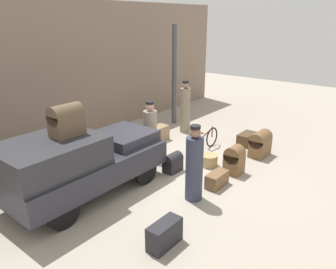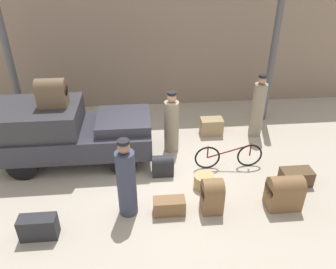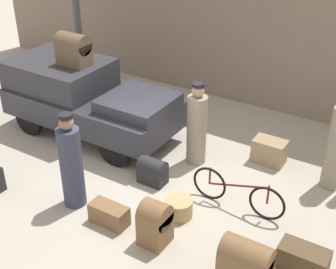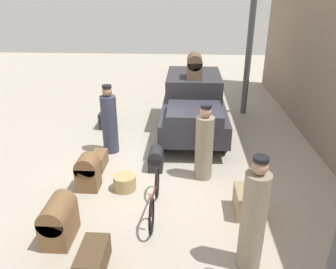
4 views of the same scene
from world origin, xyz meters
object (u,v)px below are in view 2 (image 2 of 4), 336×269
at_px(trunk_barrel_dark, 163,165).
at_px(porter_lifting_near_truck, 172,125).
at_px(truck, 67,130).
at_px(trunk_umber_medium, 211,126).
at_px(trunk_wicker_pale, 212,195).
at_px(suitcase_tan_flat, 39,227).
at_px(porter_standing_middle, 126,181).
at_px(suitcase_black_upright, 169,206).
at_px(conductor_in_dark_uniform, 258,108).
at_px(suitcase_small_leather, 285,192).
at_px(trunk_large_brown, 296,177).
at_px(trunk_on_truck_roof, 52,92).
at_px(bicycle, 229,156).
at_px(wicker_basket, 204,181).

bearing_deg(trunk_barrel_dark, porter_lifting_near_truck, 73.32).
relative_size(truck, trunk_umber_medium, 5.94).
bearing_deg(truck, trunk_wicker_pale, -34.16).
relative_size(trunk_wicker_pale, suitcase_tan_flat, 1.09).
xyz_separation_m(porter_standing_middle, trunk_wicker_pale, (1.76, -0.09, -0.41)).
bearing_deg(suitcase_black_upright, trunk_wicker_pale, 1.17).
distance_m(conductor_in_dark_uniform, suitcase_black_upright, 4.22).
height_order(suitcase_tan_flat, trunk_barrel_dark, trunk_barrel_dark).
bearing_deg(suitcase_small_leather, trunk_large_brown, 49.59).
distance_m(porter_standing_middle, trunk_large_brown, 4.02).
xyz_separation_m(truck, trunk_wicker_pale, (3.28, -2.23, -0.47)).
distance_m(truck, porter_standing_middle, 2.62).
distance_m(trunk_large_brown, suitcase_black_upright, 3.15).
bearing_deg(conductor_in_dark_uniform, trunk_on_truck_roof, -171.67).
distance_m(conductor_in_dark_uniform, suitcase_tan_flat, 6.44).
relative_size(bicycle, trunk_barrel_dark, 3.31).
distance_m(truck, trunk_large_brown, 5.70).
xyz_separation_m(truck, porter_standing_middle, (1.52, -2.13, -0.05)).
distance_m(porter_lifting_near_truck, suitcase_small_leather, 3.31).
relative_size(trunk_barrel_dark, trunk_on_truck_roof, 0.76).
bearing_deg(trunk_on_truck_roof, porter_standing_middle, -51.11).
xyz_separation_m(truck, conductor_in_dark_uniform, (5.22, 0.79, -0.00)).
height_order(truck, trunk_wicker_pale, truck).
bearing_deg(trunk_wicker_pale, porter_standing_middle, 176.95).
distance_m(wicker_basket, suitcase_small_leather, 1.78).
relative_size(bicycle, porter_standing_middle, 0.97).
relative_size(porter_lifting_near_truck, suitcase_small_leather, 2.23).
relative_size(bicycle, trunk_large_brown, 2.37).
bearing_deg(bicycle, conductor_in_dark_uniform, 52.23).
height_order(wicker_basket, porter_lifting_near_truck, porter_lifting_near_truck).
bearing_deg(trunk_on_truck_roof, wicker_basket, -22.89).
xyz_separation_m(suitcase_tan_flat, suitcase_black_upright, (2.56, 0.42, -0.07)).
relative_size(conductor_in_dark_uniform, suitcase_small_leather, 2.43).
bearing_deg(trunk_umber_medium, wicker_basket, -105.63).
distance_m(wicker_basket, porter_standing_middle, 1.98).
xyz_separation_m(porter_standing_middle, trunk_on_truck_roof, (-1.72, 2.13, 1.09)).
height_order(suitcase_small_leather, trunk_umber_medium, suitcase_small_leather).
distance_m(bicycle, porter_lifting_near_truck, 1.71).
xyz_separation_m(conductor_in_dark_uniform, porter_lifting_near_truck, (-2.55, -0.59, -0.08)).
xyz_separation_m(wicker_basket, conductor_in_dark_uniform, (1.95, 2.26, 0.70)).
height_order(suitcase_small_leather, trunk_large_brown, suitcase_small_leather).
bearing_deg(suitcase_black_upright, trunk_barrel_dark, 91.35).
distance_m(bicycle, conductor_in_dark_uniform, 2.03).
height_order(porter_lifting_near_truck, trunk_wicker_pale, porter_lifting_near_truck).
bearing_deg(conductor_in_dark_uniform, trunk_barrel_dark, -149.66).
relative_size(trunk_large_brown, trunk_on_truck_roof, 1.06).
bearing_deg(trunk_umber_medium, conductor_in_dark_uniform, -7.00).
bearing_deg(trunk_large_brown, suitcase_small_leather, -130.41).
relative_size(conductor_in_dark_uniform, trunk_large_brown, 2.56).
relative_size(trunk_wicker_pale, trunk_barrel_dark, 1.49).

